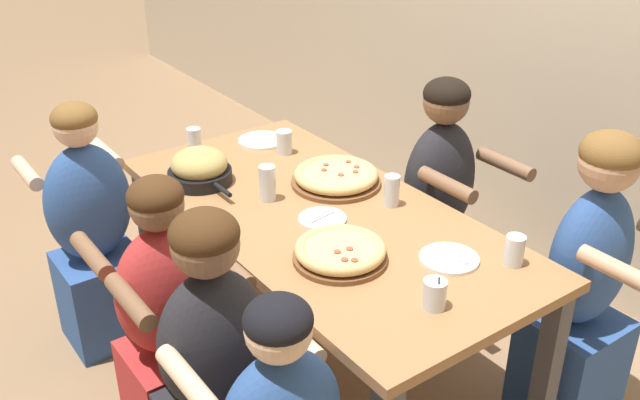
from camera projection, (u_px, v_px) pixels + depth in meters
ground_plane at (320, 367)px, 3.08m from camera, size 18.00×18.00×0.00m
dining_table at (320, 232)px, 2.77m from camera, size 1.81×0.87×0.76m
pizza_board_main at (340, 252)px, 2.41m from camera, size 0.32×0.32×0.06m
pizza_board_second at (336, 177)px, 2.93m from camera, size 0.37×0.37×0.06m
skillet_bowl at (200, 168)px, 2.94m from camera, size 0.38×0.27×0.15m
empty_plate_a at (449, 259)px, 2.42m from camera, size 0.20×0.20×0.02m
empty_plate_b at (322, 219)px, 2.67m from camera, size 0.18×0.18×0.02m
empty_plate_c at (262, 140)px, 3.35m from camera, size 0.22×0.22×0.02m
cocktail_glass_blue at (434, 295)px, 2.16m from camera, size 0.07×0.07×0.12m
drinking_glass_a at (392, 193)px, 2.76m from camera, size 0.06×0.06×0.12m
drinking_glass_b at (514, 252)px, 2.38m from camera, size 0.07×0.07×0.11m
drinking_glass_c at (194, 141)px, 3.23m from camera, size 0.07×0.07×0.11m
drinking_glass_d at (284, 144)px, 3.21m from camera, size 0.07×0.07×0.11m
drinking_glass_e at (267, 183)px, 2.79m from camera, size 0.07×0.07×0.14m
diner_far_center at (437, 215)px, 3.18m from camera, size 0.51×0.40×1.17m
diner_far_right at (584, 291)px, 2.62m from camera, size 0.51×0.40×1.18m
diner_near_center at (171, 331)px, 2.51m from camera, size 0.51×0.40×1.10m
diner_near_midright at (216, 378)px, 2.26m from camera, size 0.51×0.40×1.12m
diner_near_left at (94, 239)px, 3.05m from camera, size 0.51×0.40×1.13m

